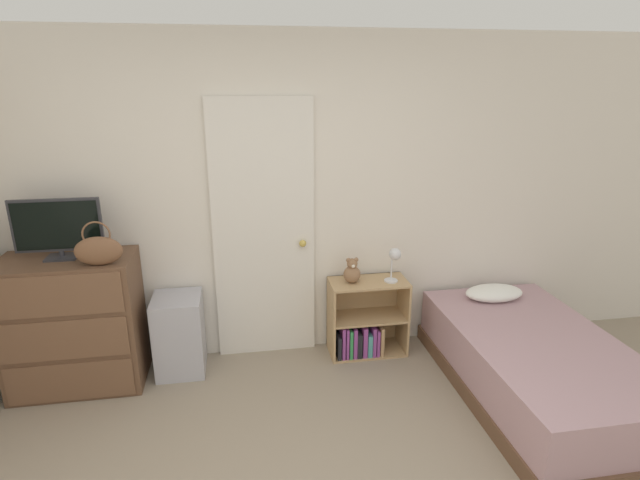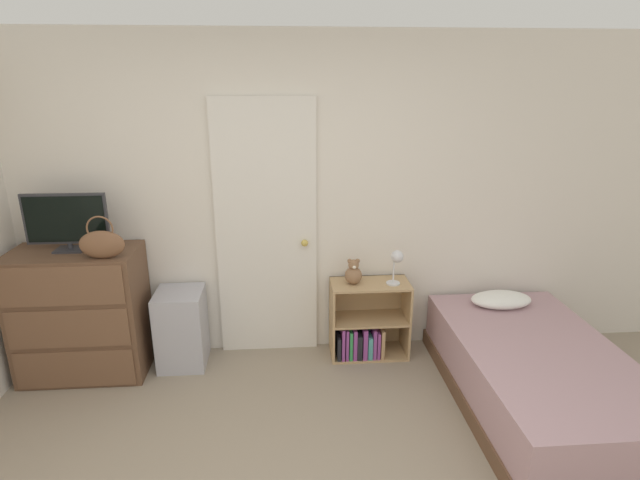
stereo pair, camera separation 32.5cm
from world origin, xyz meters
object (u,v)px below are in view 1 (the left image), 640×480
object	(u,v)px
handbag	(98,250)
dresser	(74,323)
teddy_bear	(352,272)
bed	(536,365)
tv	(57,228)
bookshelf	(362,326)
desk_lamp	(394,258)
storage_bin	(179,334)

from	to	relation	value
handbag	dresser	bearing A→B (deg)	150.11
teddy_bear	bed	size ratio (longest dim) A/B	0.11
tv	bookshelf	bearing A→B (deg)	1.72
handbag	bed	size ratio (longest dim) A/B	0.17
teddy_bear	handbag	bearing A→B (deg)	-171.91
teddy_bear	desk_lamp	distance (m)	0.35
desk_lamp	tv	bearing A→B (deg)	-179.44
handbag	bed	bearing A→B (deg)	-9.77
storage_bin	tv	bearing A→B (deg)	-177.14
storage_bin	desk_lamp	world-z (taller)	desk_lamp
storage_bin	bookshelf	xyz separation A→B (m)	(1.47, 0.03, -0.07)
dresser	tv	bearing A→B (deg)	117.78
bookshelf	desk_lamp	world-z (taller)	desk_lamp
desk_lamp	bookshelf	bearing A→B (deg)	169.84
dresser	teddy_bear	size ratio (longest dim) A/B	4.76
bookshelf	teddy_bear	bearing A→B (deg)	178.89
handbag	teddy_bear	world-z (taller)	handbag
handbag	teddy_bear	xyz separation A→B (m)	(1.81, 0.26, -0.38)
tv	bookshelf	distance (m)	2.41
tv	desk_lamp	size ratio (longest dim) A/B	2.06
tv	storage_bin	distance (m)	1.17
teddy_bear	bed	world-z (taller)	teddy_bear
storage_bin	bed	bearing A→B (deg)	-16.17
storage_bin	bed	world-z (taller)	storage_bin
bookshelf	teddy_bear	xyz separation A→B (m)	(-0.10, 0.00, 0.49)
storage_bin	dresser	bearing A→B (deg)	-175.05
teddy_bear	tv	bearing A→B (deg)	-178.15
tv	teddy_bear	bearing A→B (deg)	1.85
teddy_bear	storage_bin	bearing A→B (deg)	-178.70
dresser	bed	size ratio (longest dim) A/B	0.53
teddy_bear	dresser	bearing A→B (deg)	-177.44
tv	bed	distance (m)	3.51
bed	handbag	bearing A→B (deg)	170.23
storage_bin	bookshelf	world-z (taller)	bookshelf
tv	bed	bearing A→B (deg)	-12.08
handbag	tv	bearing A→B (deg)	147.58
handbag	desk_lamp	bearing A→B (deg)	5.68
tv	storage_bin	world-z (taller)	tv
storage_bin	desk_lamp	distance (m)	1.78
storage_bin	teddy_bear	xyz separation A→B (m)	(1.37, 0.03, 0.42)
desk_lamp	bed	bearing A→B (deg)	-40.41
dresser	handbag	size ratio (longest dim) A/B	3.18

